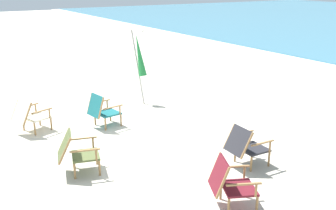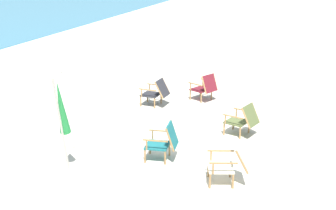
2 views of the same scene
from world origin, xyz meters
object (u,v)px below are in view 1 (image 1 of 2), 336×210
at_px(beach_chair_back_left, 76,151).
at_px(beach_chair_front_right, 30,115).
at_px(beach_chair_far_center, 246,145).
at_px(beach_chair_mid_center, 230,182).
at_px(umbrella_furled_green, 139,56).
at_px(beach_chair_front_left, 102,110).

height_order(beach_chair_back_left, beach_chair_front_right, beach_chair_back_left).
bearing_deg(beach_chair_far_center, beach_chair_front_right, -142.31).
distance_m(beach_chair_mid_center, umbrella_furled_green, 5.73).
xyz_separation_m(beach_chair_far_center, umbrella_furled_green, (-4.55, 0.20, 0.93)).
distance_m(beach_chair_front_left, umbrella_furled_green, 2.26).
bearing_deg(beach_chair_front_right, beach_chair_back_left, 5.18).
xyz_separation_m(beach_chair_front_right, beach_chair_front_left, (0.55, 1.53, 0.01)).
distance_m(beach_chair_mid_center, beach_chair_front_left, 4.27).
relative_size(beach_chair_front_right, umbrella_furled_green, 0.43).
relative_size(beach_chair_front_right, beach_chair_mid_center, 1.04).
xyz_separation_m(beach_chair_mid_center, beach_chair_front_left, (-4.26, -0.29, 0.00)).
height_order(beach_chair_far_center, beach_chair_front_left, beach_chair_front_left).
bearing_deg(beach_chair_mid_center, beach_chair_front_left, -176.13).
xyz_separation_m(beach_chair_far_center, beach_chair_front_left, (-3.33, -1.47, 0.01)).
distance_m(beach_chair_front_right, beach_chair_mid_center, 5.14).
bearing_deg(umbrella_furled_green, beach_chair_back_left, -43.33).
relative_size(beach_chair_far_center, umbrella_furled_green, 0.38).
relative_size(beach_chair_front_right, beach_chair_front_left, 1.08).
height_order(beach_chair_far_center, umbrella_furled_green, umbrella_furled_green).
distance_m(beach_chair_front_right, umbrella_furled_green, 3.39).
height_order(beach_chair_front_right, beach_chair_front_left, beach_chair_front_left).
bearing_deg(beach_chair_back_left, beach_chair_far_center, 63.14).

